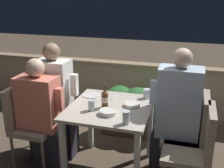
% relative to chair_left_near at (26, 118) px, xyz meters
% --- Properties ---
extents(parapet_wall, '(9.00, 0.18, 0.81)m').
position_rel_chair_left_near_xyz_m(parapet_wall, '(0.91, 1.66, -0.14)').
color(parapet_wall, tan).
rests_on(parapet_wall, ground_plane).
extents(dining_table, '(0.82, 0.86, 0.75)m').
position_rel_chair_left_near_xyz_m(dining_table, '(0.91, 0.13, 0.09)').
color(dining_table, '#BCB2A3').
rests_on(dining_table, ground_plane).
extents(planter_hedge, '(0.91, 0.47, 0.65)m').
position_rel_chair_left_near_xyz_m(planter_hedge, '(1.02, 1.02, -0.19)').
color(planter_hedge, brown).
rests_on(planter_hedge, ground_plane).
extents(chair_left_near, '(0.43, 0.42, 0.92)m').
position_rel_chair_left_near_xyz_m(chair_left_near, '(0.00, 0.00, 0.00)').
color(chair_left_near, gray).
rests_on(chair_left_near, ground_plane).
extents(person_coral_top, '(0.49, 0.26, 1.23)m').
position_rel_chair_left_near_xyz_m(person_coral_top, '(0.20, 0.00, 0.06)').
color(person_coral_top, '#282833').
rests_on(person_coral_top, ground_plane).
extents(chair_left_far, '(0.43, 0.42, 0.92)m').
position_rel_chair_left_near_xyz_m(chair_left_far, '(0.04, 0.28, 0.00)').
color(chair_left_far, gray).
rests_on(chair_left_far, ground_plane).
extents(person_white_polo, '(0.47, 0.26, 1.33)m').
position_rel_chair_left_near_xyz_m(person_white_polo, '(0.24, 0.28, 0.12)').
color(person_white_polo, '#282833').
rests_on(person_white_polo, ground_plane).
extents(chair_right_near, '(0.43, 0.42, 0.92)m').
position_rel_chair_left_near_xyz_m(chair_right_near, '(1.78, -0.04, 0.00)').
color(chair_right_near, gray).
rests_on(chair_right_near, ground_plane).
extents(chair_right_far, '(0.43, 0.42, 0.92)m').
position_rel_chair_left_near_xyz_m(chair_right_far, '(1.74, 0.25, 0.00)').
color(chair_right_far, gray).
rests_on(chair_right_far, ground_plane).
extents(person_blue_shirt, '(0.50, 0.26, 1.36)m').
position_rel_chair_left_near_xyz_m(person_blue_shirt, '(1.54, 0.25, 0.13)').
color(person_blue_shirt, '#282833').
rests_on(person_blue_shirt, ground_plane).
extents(beer_bottle, '(0.07, 0.07, 0.25)m').
position_rel_chair_left_near_xyz_m(beer_bottle, '(0.86, 0.09, 0.29)').
color(beer_bottle, brown).
rests_on(beer_bottle, dining_table).
extents(plate_0, '(0.20, 0.20, 0.01)m').
position_rel_chair_left_near_xyz_m(plate_0, '(0.62, 0.36, 0.20)').
color(plate_0, silver).
rests_on(plate_0, dining_table).
extents(bowl_0, '(0.17, 0.17, 0.03)m').
position_rel_chair_left_near_xyz_m(bowl_0, '(1.12, 0.20, 0.22)').
color(bowl_0, silver).
rests_on(bowl_0, dining_table).
extents(bowl_1, '(0.17, 0.17, 0.04)m').
position_rel_chair_left_near_xyz_m(bowl_1, '(0.94, -0.05, 0.22)').
color(bowl_1, silver).
rests_on(bowl_1, dining_table).
extents(glass_cup_0, '(0.07, 0.07, 0.11)m').
position_rel_chair_left_near_xyz_m(glass_cup_0, '(0.76, -0.01, 0.25)').
color(glass_cup_0, silver).
rests_on(glass_cup_0, dining_table).
extents(glass_cup_1, '(0.08, 0.08, 0.10)m').
position_rel_chair_left_near_xyz_m(glass_cup_1, '(1.22, 0.47, 0.25)').
color(glass_cup_1, silver).
rests_on(glass_cup_1, dining_table).
extents(glass_cup_2, '(0.06, 0.06, 0.12)m').
position_rel_chair_left_near_xyz_m(glass_cup_2, '(1.15, -0.19, 0.26)').
color(glass_cup_2, silver).
rests_on(glass_cup_2, dining_table).
extents(fork_0, '(0.03, 0.17, 0.01)m').
position_rel_chair_left_near_xyz_m(fork_0, '(0.87, 0.40, 0.20)').
color(fork_0, silver).
rests_on(fork_0, dining_table).
extents(potted_plant, '(0.36, 0.36, 0.65)m').
position_rel_chair_left_near_xyz_m(potted_plant, '(-0.15, 0.93, -0.15)').
color(potted_plant, brown).
rests_on(potted_plant, ground_plane).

